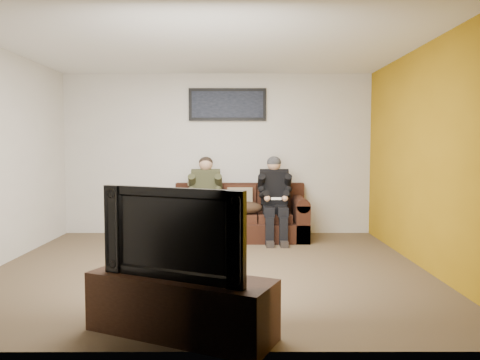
{
  "coord_description": "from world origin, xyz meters",
  "views": [
    {
      "loc": [
        0.35,
        -5.39,
        1.41
      ],
      "look_at": [
        0.36,
        1.2,
        0.95
      ],
      "focal_mm": 35.0,
      "sensor_mm": 36.0,
      "label": 1
    }
  ],
  "objects_px": {
    "tv_stand": "(181,305)",
    "person_left": "(205,194)",
    "sofa": "(240,218)",
    "person_right": "(275,194)",
    "cat": "(246,207)",
    "television": "(180,231)",
    "framed_poster": "(227,105)"
  },
  "relations": [
    {
      "from": "cat",
      "to": "television",
      "type": "height_order",
      "value": "television"
    },
    {
      "from": "sofa",
      "to": "framed_poster",
      "type": "relative_size",
      "value": 1.64
    },
    {
      "from": "sofa",
      "to": "person_right",
      "type": "relative_size",
      "value": 1.61
    },
    {
      "from": "person_left",
      "to": "cat",
      "type": "bearing_deg",
      "value": -6.97
    },
    {
      "from": "person_right",
      "to": "framed_poster",
      "type": "distance_m",
      "value": 1.67
    },
    {
      "from": "tv_stand",
      "to": "television",
      "type": "relative_size",
      "value": 1.23
    },
    {
      "from": "cat",
      "to": "tv_stand",
      "type": "distance_m",
      "value": 3.58
    },
    {
      "from": "person_left",
      "to": "framed_poster",
      "type": "relative_size",
      "value": 1.01
    },
    {
      "from": "person_right",
      "to": "television",
      "type": "distance_m",
      "value": 3.73
    },
    {
      "from": "person_left",
      "to": "television",
      "type": "distance_m",
      "value": 3.6
    },
    {
      "from": "television",
      "to": "person_left",
      "type": "bearing_deg",
      "value": 115.92
    },
    {
      "from": "television",
      "to": "person_right",
      "type": "bearing_deg",
      "value": 99.55
    },
    {
      "from": "person_left",
      "to": "tv_stand",
      "type": "bearing_deg",
      "value": -88.85
    },
    {
      "from": "person_right",
      "to": "sofa",
      "type": "bearing_deg",
      "value": 162.06
    },
    {
      "from": "sofa",
      "to": "person_right",
      "type": "xyz_separation_m",
      "value": [
        0.53,
        -0.17,
        0.39
      ]
    },
    {
      "from": "sofa",
      "to": "television",
      "type": "bearing_deg",
      "value": -96.86
    },
    {
      "from": "person_right",
      "to": "framed_poster",
      "type": "relative_size",
      "value": 1.02
    },
    {
      "from": "tv_stand",
      "to": "person_left",
      "type": "bearing_deg",
      "value": 115.92
    },
    {
      "from": "framed_poster",
      "to": "tv_stand",
      "type": "xyz_separation_m",
      "value": [
        -0.25,
        -4.17,
        -1.87
      ]
    },
    {
      "from": "person_right",
      "to": "framed_poster",
      "type": "bearing_deg",
      "value": 142.21
    },
    {
      "from": "cat",
      "to": "tv_stand",
      "type": "xyz_separation_m",
      "value": [
        -0.54,
        -3.53,
        -0.29
      ]
    },
    {
      "from": "cat",
      "to": "tv_stand",
      "type": "bearing_deg",
      "value": -98.73
    },
    {
      "from": "cat",
      "to": "television",
      "type": "xyz_separation_m",
      "value": [
        -0.54,
        -3.53,
        0.28
      ]
    },
    {
      "from": "tv_stand",
      "to": "person_right",
      "type": "bearing_deg",
      "value": 99.55
    },
    {
      "from": "person_left",
      "to": "television",
      "type": "bearing_deg",
      "value": -88.85
    },
    {
      "from": "sofa",
      "to": "cat",
      "type": "bearing_deg",
      "value": -70.34
    },
    {
      "from": "person_left",
      "to": "person_right",
      "type": "distance_m",
      "value": 1.05
    },
    {
      "from": "person_left",
      "to": "framed_poster",
      "type": "xyz_separation_m",
      "value": [
        0.33,
        0.56,
        1.4
      ]
    },
    {
      "from": "person_left",
      "to": "person_right",
      "type": "bearing_deg",
      "value": 0.02
    },
    {
      "from": "cat",
      "to": "person_right",
      "type": "bearing_deg",
      "value": 9.76
    },
    {
      "from": "framed_poster",
      "to": "cat",
      "type": "bearing_deg",
      "value": -65.74
    },
    {
      "from": "sofa",
      "to": "television",
      "type": "height_order",
      "value": "television"
    }
  ]
}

